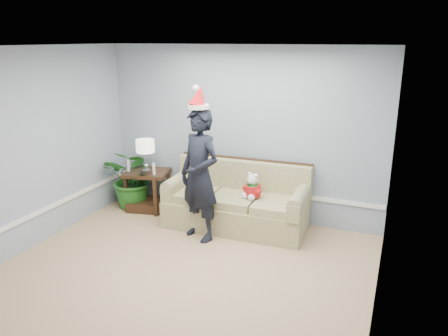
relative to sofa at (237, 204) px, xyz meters
name	(u,v)px	position (x,y,z in m)	size (l,w,h in m)	color
room_shell	(158,180)	(-0.12, -2.06, 1.00)	(4.54, 5.04, 2.74)	tan
wainscot_trim	(132,205)	(-1.30, -0.88, 0.10)	(4.49, 4.99, 0.06)	white
sofa	(237,204)	(0.00, 0.00, 0.00)	(2.15, 0.98, 0.99)	#505D2C
side_table	(148,194)	(-1.63, 0.05, -0.09)	(0.80, 0.72, 0.67)	#312112
table_lamp	(145,147)	(-1.62, 0.04, 0.73)	(0.30, 0.30, 0.54)	silver
candle_pair	(141,168)	(-1.66, -0.06, 0.41)	(0.54, 0.05, 0.20)	silver
houseplant	(134,178)	(-1.88, 0.04, 0.17)	(0.93, 0.81, 1.04)	#1D5A1C
man	(200,175)	(-0.34, -0.60, 0.59)	(0.69, 0.45, 1.89)	black
santa_hat	(199,98)	(-0.34, -0.59, 1.67)	(0.39, 0.41, 0.33)	silver
teddy_bear	(252,189)	(0.27, -0.10, 0.31)	(0.31, 0.31, 0.39)	silver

